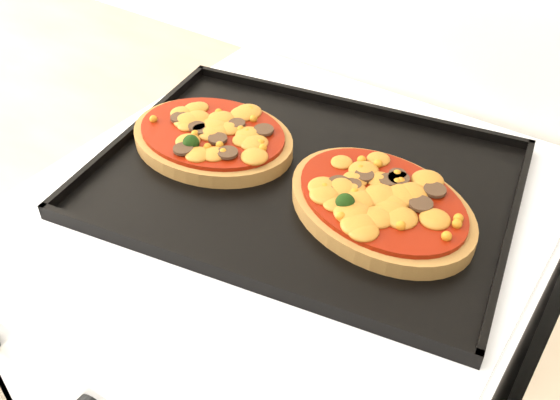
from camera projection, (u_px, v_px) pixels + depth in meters
The scene contains 3 objects.
baking_tray at pixel (303, 178), 0.77m from camera, with size 0.51×0.37×0.02m, color black.
pizza_left at pixel (212, 136), 0.82m from camera, with size 0.22×0.17×0.03m, color #A47338, non-canonical shape.
pizza_right at pixel (381, 203), 0.71m from camera, with size 0.24×0.17×0.03m, color #A47338, non-canonical shape.
Camera 1 is at (0.30, 1.21, 1.40)m, focal length 40.00 mm.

